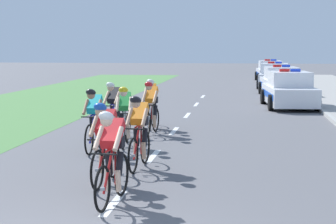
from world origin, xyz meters
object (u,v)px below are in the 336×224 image
object	(u,v)px
cyclist_lead	(112,156)
cyclist_second	(105,142)
cyclist_fifth	(125,115)
police_car_furthest	(270,72)
cyclist_seventh	(151,103)
police_car_second	(281,83)
cyclist_sixth	(114,108)
police_car_nearest	(289,91)
cyclist_third	(139,131)
cyclist_fourth	(94,119)
police_car_third	(275,76)
cyclist_eighth	(151,107)

from	to	relation	value
cyclist_lead	cyclist_second	xyz separation A→B (m)	(-0.42, 1.29, 0.00)
cyclist_fifth	police_car_furthest	distance (m)	28.56
cyclist_seventh	police_car_second	xyz separation A→B (m)	(4.67, 12.29, -0.11)
cyclist_sixth	police_car_nearest	bearing A→B (deg)	56.95
cyclist_third	cyclist_second	bearing A→B (deg)	-104.58
cyclist_second	cyclist_seventh	world-z (taller)	same
cyclist_lead	cyclist_third	size ratio (longest dim) A/B	1.00
cyclist_seventh	cyclist_fourth	bearing A→B (deg)	-99.93
cyclist_third	police_car_third	world-z (taller)	police_car_third
cyclist_fifth	police_car_furthest	bearing A→B (deg)	80.30
cyclist_sixth	cyclist_third	bearing A→B (deg)	-70.59
cyclist_lead	cyclist_second	size ratio (longest dim) A/B	1.00
cyclist_fourth	cyclist_seventh	size ratio (longest dim) A/B	1.00
cyclist_fourth	cyclist_eighth	world-z (taller)	same
police_car_second	police_car_nearest	bearing A→B (deg)	-90.00
cyclist_lead	cyclist_seventh	distance (m)	8.60
cyclist_seventh	police_car_third	world-z (taller)	police_car_third
cyclist_lead	cyclist_third	xyz separation A→B (m)	(-0.06, 2.70, 0.00)
police_car_second	police_car_third	distance (m)	6.13
police_car_third	police_car_furthest	xyz separation A→B (m)	(0.00, 6.45, 0.00)
cyclist_fifth	police_car_furthest	xyz separation A→B (m)	(4.81, 28.15, -0.11)
cyclist_seventh	police_car_third	xyz separation A→B (m)	(4.67, 18.42, -0.11)
cyclist_fourth	cyclist_seventh	bearing A→B (deg)	80.07
cyclist_seventh	cyclist_second	bearing A→B (deg)	-87.39
cyclist_second	cyclist_third	world-z (taller)	same
cyclist_lead	cyclist_fourth	xyz separation A→B (m)	(-1.47, 4.48, 0.00)
cyclist_lead	police_car_furthest	size ratio (longest dim) A/B	0.39
police_car_second	cyclist_eighth	bearing A→B (deg)	-108.33
police_car_second	police_car_third	bearing A→B (deg)	90.02
cyclist_second	police_car_furthest	xyz separation A→B (m)	(4.34, 32.14, -0.11)
cyclist_fourth	police_car_third	bearing A→B (deg)	76.55
cyclist_lead	police_car_third	distance (m)	27.27
police_car_nearest	police_car_furthest	size ratio (longest dim) A/B	1.01
cyclist_sixth	police_car_third	distance (m)	20.74
cyclist_lead	police_car_second	world-z (taller)	police_car_second
cyclist_second	police_car_third	size ratio (longest dim) A/B	0.38
cyclist_fourth	cyclist_sixth	distance (m)	2.51
cyclist_fifth	cyclist_seventh	size ratio (longest dim) A/B	1.00
cyclist_fourth	police_car_third	xyz separation A→B (m)	(5.38, 22.51, -0.11)
police_car_furthest	cyclist_second	bearing A→B (deg)	-97.69
cyclist_second	police_car_nearest	size ratio (longest dim) A/B	0.38
police_car_third	cyclist_third	bearing A→B (deg)	-99.28
cyclist_seventh	police_car_second	bearing A→B (deg)	69.19
cyclist_fourth	police_car_third	world-z (taller)	police_car_third
cyclist_second	cyclist_fourth	world-z (taller)	same
cyclist_third	police_car_second	bearing A→B (deg)	77.66
cyclist_seventh	police_car_third	bearing A→B (deg)	75.78
cyclist_sixth	police_car_nearest	xyz separation A→B (m)	(5.48, 8.43, -0.11)
cyclist_seventh	cyclist_sixth	bearing A→B (deg)	-117.12
police_car_nearest	police_car_furthest	bearing A→B (deg)	90.00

